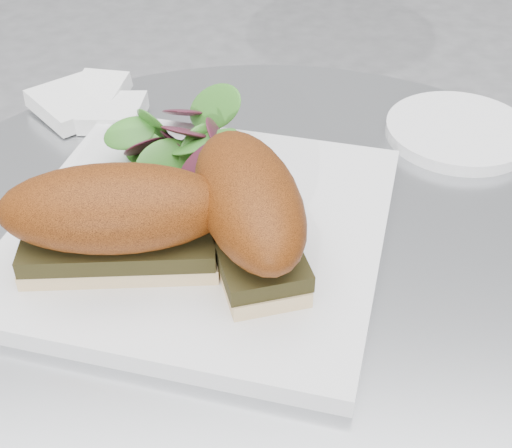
{
  "coord_description": "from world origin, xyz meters",
  "views": [
    {
      "loc": [
        -0.01,
        -0.41,
        1.11
      ],
      "look_at": [
        -0.01,
        0.01,
        0.77
      ],
      "focal_mm": 50.0,
      "sensor_mm": 36.0,
      "label": 1
    }
  ],
  "objects_px": {
    "sandwich_right": "(249,207)",
    "saucer": "(459,131)",
    "plate": "(201,230)",
    "sandwich_left": "(116,218)"
  },
  "relations": [
    {
      "from": "plate",
      "to": "sandwich_right",
      "type": "relative_size",
      "value": 1.66
    },
    {
      "from": "plate",
      "to": "saucer",
      "type": "distance_m",
      "value": 0.29
    },
    {
      "from": "plate",
      "to": "sandwich_left",
      "type": "relative_size",
      "value": 1.71
    },
    {
      "from": "sandwich_left",
      "to": "saucer",
      "type": "height_order",
      "value": "sandwich_left"
    },
    {
      "from": "sandwich_left",
      "to": "saucer",
      "type": "relative_size",
      "value": 1.19
    },
    {
      "from": "plate",
      "to": "sandwich_right",
      "type": "distance_m",
      "value": 0.07
    },
    {
      "from": "plate",
      "to": "saucer",
      "type": "height_order",
      "value": "plate"
    },
    {
      "from": "sandwich_right",
      "to": "saucer",
      "type": "distance_m",
      "value": 0.29
    },
    {
      "from": "sandwich_right",
      "to": "saucer",
      "type": "relative_size",
      "value": 1.23
    },
    {
      "from": "sandwich_right",
      "to": "saucer",
      "type": "xyz_separation_m",
      "value": [
        0.2,
        0.19,
        -0.05
      ]
    }
  ]
}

